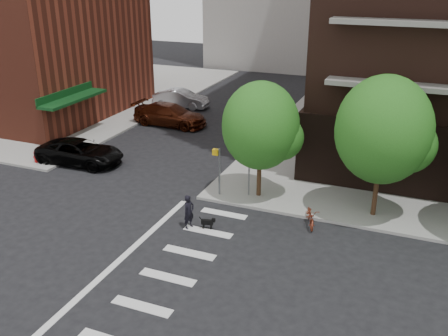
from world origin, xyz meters
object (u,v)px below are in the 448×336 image
object	(u,v)px
parked_car_maroon	(170,115)
scooter	(311,216)
fire_hydrant	(36,156)
parked_car_black	(80,152)
dog_walker	(189,212)
parked_car_silver	(181,99)

from	to	relation	value
parked_car_maroon	scooter	bearing A→B (deg)	-128.52
fire_hydrant	parked_car_maroon	distance (m)	11.28
parked_car_black	dog_walker	bearing A→B (deg)	-119.66
parked_car_black	parked_car_maroon	distance (m)	9.49
parked_car_black	parked_car_silver	distance (m)	14.45
parked_car_black	parked_car_maroon	bearing A→B (deg)	-11.84
fire_hydrant	parked_car_black	bearing A→B (deg)	25.66
parked_car_silver	dog_walker	xyz separation A→B (m)	(10.20, -19.40, 0.04)
fire_hydrant	scooter	bearing A→B (deg)	-4.18
fire_hydrant	parked_car_maroon	bearing A→B (deg)	69.74
parked_car_silver	scooter	xyz separation A→B (m)	(15.50, -16.95, -0.32)
parked_car_black	parked_car_maroon	world-z (taller)	parked_car_maroon
parked_car_silver	parked_car_maroon	bearing A→B (deg)	-166.51
fire_hydrant	scooter	size ratio (longest dim) A/B	0.40
fire_hydrant	scooter	xyz separation A→B (m)	(17.80, -1.30, -0.07)
parked_car_black	scooter	xyz separation A→B (m)	(15.30, -2.50, -0.28)
parked_car_maroon	parked_car_silver	world-z (taller)	parked_car_maroon
scooter	parked_car_black	bearing A→B (deg)	150.56
parked_car_black	dog_walker	distance (m)	11.17
fire_hydrant	parked_car_black	size ratio (longest dim) A/B	0.13
parked_car_silver	dog_walker	distance (m)	21.92
fire_hydrant	parked_car_maroon	world-z (taller)	parked_car_maroon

